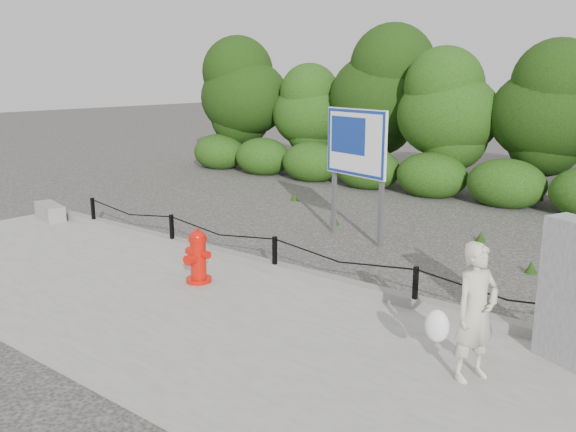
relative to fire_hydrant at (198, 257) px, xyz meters
The scene contains 10 objects.
ground 1.36m from the fire_hydrant, 60.24° to the left, with size 90.00×90.00×0.00m, color #2D2B28.
sidewalk 1.19m from the fire_hydrant, 55.17° to the right, with size 14.00×4.00×0.08m, color gray.
curb 1.35m from the fire_hydrant, 61.32° to the left, with size 14.00×0.22×0.14m, color slate.
chain_barrier 1.27m from the fire_hydrant, 60.24° to the left, with size 10.06×0.06×0.60m.
treeline 10.37m from the fire_hydrant, 80.60° to the left, with size 20.58×3.93×5.20m.
fire_hydrant is the anchor object (origin of this frame).
pedestrian 4.51m from the fire_hydrant, ahead, with size 0.76×0.64×1.49m.
concrete_block 5.70m from the fire_hydrant, behind, with size 1.06×0.37×0.34m, color gray.
utility_cabinet 5.24m from the fire_hydrant, ahead, with size 0.71×0.58×1.80m.
advertising_sign 4.06m from the fire_hydrant, 83.92° to the left, with size 1.57×0.51×2.58m.
Camera 1 is at (6.04, -7.24, 3.24)m, focal length 38.00 mm.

